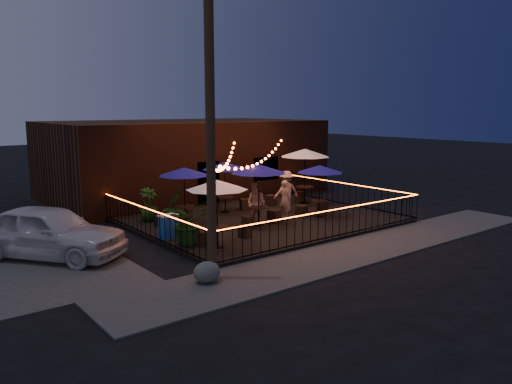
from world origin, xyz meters
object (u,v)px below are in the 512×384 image
boulder (207,272)px  cafe_table_5 (305,154)px  cafe_table_3 (225,167)px  cafe_table_0 (217,186)px  cafe_table_1 (184,172)px  cooler (169,226)px  cafe_table_4 (320,170)px  cafe_table_2 (259,170)px  utility_pole (210,134)px

boulder → cafe_table_5: bearing=33.3°
cafe_table_3 → cafe_table_0: bearing=-127.1°
cafe_table_1 → cafe_table_5: bearing=1.7°
cafe_table_5 → cooler: cafe_table_5 is taller
cafe_table_4 → cafe_table_3: bearing=130.2°
cafe_table_2 → boulder: bearing=-141.0°
cooler → cafe_table_3: bearing=22.1°
cafe_table_2 → boulder: cafe_table_2 is taller
cafe_table_5 → cafe_table_0: bearing=-153.1°
cafe_table_2 → utility_pole: bearing=-140.6°
cafe_table_0 → cafe_table_2: 3.39m
cafe_table_0 → cafe_table_5: cafe_table_5 is taller
cafe_table_1 → cafe_table_4: bearing=-24.5°
cooler → boulder: (-1.21, -4.37, -0.26)m
cafe_table_1 → cafe_table_5: cafe_table_5 is taller
cafe_table_5 → boulder: cafe_table_5 is taller
cafe_table_5 → boulder: 11.59m
cafe_table_1 → boulder: cafe_table_1 is taller
utility_pole → cafe_table_3: 8.51m
cafe_table_3 → boulder: cafe_table_3 is taller
cafe_table_2 → cafe_table_3: bearing=82.3°
utility_pole → cooler: bearing=77.8°
cafe_table_0 → cafe_table_2: (2.98, 1.59, 0.14)m
cafe_table_0 → cafe_table_1: (0.89, 3.65, -0.01)m
cafe_table_1 → cafe_table_3: cafe_table_1 is taller
cafe_table_2 → cafe_table_4: size_ratio=1.12×
cafe_table_2 → cafe_table_5: bearing=26.1°
boulder → cafe_table_4: bearing=24.9°
boulder → cafe_table_2: bearing=39.0°
utility_pole → cafe_table_0: (1.63, 2.20, -1.80)m
cafe_table_2 → cafe_table_0: bearing=-151.9°
utility_pole → cafe_table_4: size_ratio=3.20×
cafe_table_1 → cafe_table_4: (5.13, -2.34, -0.05)m
cafe_table_3 → cafe_table_4: size_ratio=1.02×
utility_pole → cafe_table_3: size_ratio=3.13×
cafe_table_1 → utility_pole: bearing=-113.3°
cafe_table_2 → cafe_table_5: size_ratio=0.93×
cafe_table_5 → cooler: bearing=-167.3°
cafe_table_1 → cooler: size_ratio=2.71×
cafe_table_2 → boulder: size_ratio=3.39×
cafe_table_0 → cafe_table_5: bearing=26.9°
cafe_table_1 → cooler: 2.83m
utility_pole → cafe_table_2: bearing=39.4°
cafe_table_1 → boulder: (-2.83, -6.04, -1.87)m
cafe_table_0 → cafe_table_5: size_ratio=0.78×
cafe_table_2 → cooler: 4.13m
utility_pole → cafe_table_4: (7.65, 3.50, -1.86)m
cafe_table_4 → cafe_table_5: (1.55, 2.54, 0.41)m
cafe_table_2 → cafe_table_3: 2.88m
utility_pole → cafe_table_4: 8.62m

